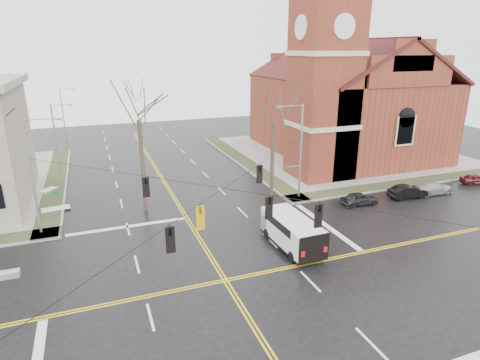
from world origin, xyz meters
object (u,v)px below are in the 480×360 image
object	(u,v)px
signal_pole_nw	(34,174)
tree_nw_near	(138,113)
cargo_van	(290,229)
parked_car_d	(476,179)
parked_car_c	(432,188)
parked_car_a	(360,199)
tree_ne	(273,118)
streetlight_north_a	(57,137)
signal_pole_ne	(299,149)
church	(342,92)
streetlight_north_b	(64,112)
parked_car_b	(408,192)

from	to	relation	value
signal_pole_nw	tree_nw_near	xyz separation A→B (m)	(8.30, 2.22, 3.81)
cargo_van	tree_nw_near	world-z (taller)	tree_nw_near
signal_pole_nw	parked_car_d	bearing A→B (deg)	-4.03
parked_car_c	signal_pole_nw	bearing A→B (deg)	85.95
parked_car_a	parked_car_d	xyz separation A→B (m)	(15.56, 0.66, -0.06)
signal_pole_nw	cargo_van	size ratio (longest dim) A/B	1.48
cargo_van	tree_ne	xyz separation A→B (m)	(3.11, 9.99, 6.46)
cargo_van	streetlight_north_a	bearing A→B (deg)	121.96
signal_pole_ne	signal_pole_nw	bearing A→B (deg)	180.00
tree_nw_near	parked_car_a	bearing A→B (deg)	-17.28
church	streetlight_north_a	xyz separation A→B (m)	(-35.42, 3.22, -3.97)
parked_car_d	streetlight_north_a	bearing A→B (deg)	82.47
streetlight_north_b	tree_ne	size ratio (longest dim) A/B	0.74
parked_car_d	tree_nw_near	bearing A→B (deg)	98.69
streetlight_north_a	tree_nw_near	bearing A→B (deg)	-61.86
parked_car_c	parked_car_d	xyz separation A→B (m)	(6.88, 0.71, -0.09)
signal_pole_ne	parked_car_d	distance (m)	20.86
church	parked_car_d	bearing A→B (deg)	-67.59
streetlight_north_a	tree_nw_near	world-z (taller)	tree_nw_near
streetlight_north_b	tree_nw_near	bearing A→B (deg)	-77.44
parked_car_b	parked_car_d	size ratio (longest dim) A/B	1.22
signal_pole_ne	cargo_van	world-z (taller)	signal_pole_ne
tree_nw_near	church	bearing A→B (deg)	21.71
streetlight_north_a	parked_car_d	distance (m)	46.60
signal_pole_ne	parked_car_d	world-z (taller)	signal_pole_ne
parked_car_b	tree_ne	bearing A→B (deg)	71.66
parked_car_b	tree_ne	world-z (taller)	tree_ne
church	signal_pole_ne	xyz separation A→B (m)	(-13.44, -13.28, -3.48)
cargo_van	parked_car_c	xyz separation A→B (m)	(18.58, 4.99, -0.72)
tree_nw_near	parked_car_b	bearing A→B (deg)	-13.80
tree_nw_near	signal_pole_ne	bearing A→B (deg)	-8.81
church	cargo_van	bearing A→B (deg)	-130.42
parked_car_a	parked_car_b	world-z (taller)	parked_car_b
parked_car_c	tree_ne	size ratio (longest dim) A/B	0.41
parked_car_a	parked_car_b	bearing A→B (deg)	-89.95
streetlight_north_a	streetlight_north_b	size ratio (longest dim) A/B	1.00
streetlight_north_b	signal_pole_nw	bearing A→B (deg)	-91.05
cargo_van	tree_ne	size ratio (longest dim) A/B	0.57
signal_pole_nw	cargo_van	bearing A→B (deg)	-26.68
streetlight_north_b	tree_ne	xyz separation A→B (m)	(19.79, -35.22, 3.35)
signal_pole_nw	tree_ne	size ratio (longest dim) A/B	0.83
parked_car_b	parked_car_c	xyz separation A→B (m)	(3.12, 0.07, -0.00)
streetlight_north_b	parked_car_d	world-z (taller)	streetlight_north_b
signal_pole_ne	cargo_van	size ratio (longest dim) A/B	1.48
parked_car_a	parked_car_d	distance (m)	15.57
streetlight_north_a	streetlight_north_b	xyz separation A→B (m)	(0.00, 20.00, 0.00)
signal_pole_nw	cargo_van	world-z (taller)	signal_pole_nw
signal_pole_ne	streetlight_north_b	bearing A→B (deg)	121.05
signal_pole_ne	streetlight_north_a	world-z (taller)	signal_pole_ne
signal_pole_nw	streetlight_north_b	bearing A→B (deg)	88.95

